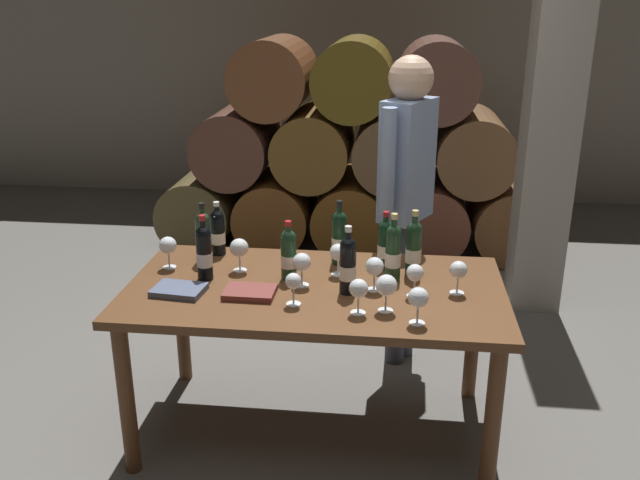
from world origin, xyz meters
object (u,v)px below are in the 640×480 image
wine_bottle_8 (218,231)px  wine_bottle_1 (203,236)px  wine_glass_3 (415,274)px  wine_glass_5 (168,246)px  wine_bottle_5 (348,265)px  wine_glass_7 (458,271)px  wine_bottle_0 (393,252)px  wine_bottle_7 (414,248)px  leather_ledger (179,290)px  sommelier_presenting (406,184)px  wine_glass_8 (239,248)px  wine_glass_6 (418,299)px  wine_glass_0 (302,263)px  dining_table (315,305)px  wine_bottle_4 (289,254)px  wine_glass_1 (359,289)px  wine_bottle_2 (204,252)px  wine_glass_10 (338,253)px  tasting_notebook (250,292)px  wine_bottle_3 (385,244)px  wine_glass_2 (293,283)px  wine_bottle_6 (339,237)px  wine_glass_4 (375,267)px  wine_glass_9 (386,286)px

wine_bottle_8 → wine_bottle_1: bearing=-112.1°
wine_glass_3 → wine_glass_5: 1.18m
wine_bottle_5 → wine_glass_7: size_ratio=2.04×
wine_bottle_0 → wine_glass_7: (0.28, -0.12, -0.03)m
wine_bottle_7 → leather_ledger: size_ratio=1.45×
wine_glass_3 → sommelier_presenting: sommelier_presenting is taller
wine_glass_8 → wine_bottle_8: bearing=127.0°
wine_bottle_7 → wine_glass_6: (0.01, -0.50, -0.03)m
wine_bottle_7 → wine_glass_0: 0.53m
wine_glass_3 → sommelier_presenting: 0.83m
dining_table → wine_bottle_8: wine_bottle_8 is taller
wine_bottle_4 → wine_glass_1: wine_bottle_4 is taller
dining_table → wine_glass_1: 0.38m
wine_bottle_2 → wine_glass_8: size_ratio=1.91×
wine_bottle_1 → wine_glass_10: (0.67, -0.10, -0.02)m
tasting_notebook → wine_bottle_3: bearing=33.9°
wine_bottle_2 → wine_glass_5: 0.24m
wine_bottle_8 → wine_glass_1: size_ratio=1.80×
wine_bottle_0 → wine_glass_8: bearing=178.1°
wine_glass_2 → wine_glass_5: (-0.65, 0.34, 0.01)m
dining_table → wine_bottle_1: (-0.58, 0.24, 0.22)m
wine_glass_2 → wine_glass_3: wine_glass_3 is taller
wine_bottle_3 → wine_bottle_6: (-0.22, 0.04, 0.01)m
wine_glass_3 → tasting_notebook: 0.72m
wine_bottle_5 → wine_glass_4: size_ratio=1.98×
wine_bottle_6 → wine_glass_6: 0.71m
wine_glass_0 → wine_bottle_5: bearing=-13.4°
wine_glass_4 → wine_glass_10: size_ratio=1.01×
wine_glass_4 → wine_bottle_3: bearing=81.3°
wine_glass_10 → wine_glass_8: bearing=-179.8°
wine_bottle_5 → wine_glass_2: (-0.22, -0.15, -0.03)m
dining_table → wine_bottle_1: 0.66m
wine_glass_7 → wine_glass_8: (-1.01, 0.15, 0.01)m
wine_bottle_8 → sommelier_presenting: 1.03m
wine_bottle_5 → wine_glass_5: (-0.87, 0.19, -0.02)m
wine_glass_9 → leather_ledger: bearing=174.9°
wine_glass_0 → sommelier_presenting: bearing=58.5°
wine_bottle_5 → sommelier_presenting: (0.25, 0.80, 0.15)m
wine_glass_7 → wine_glass_5: bearing=173.7°
wine_glass_3 → wine_glass_1: bearing=-140.3°
wine_glass_10 → wine_glass_2: bearing=-114.9°
wine_bottle_1 → wine_bottle_4: bearing=-20.9°
wine_glass_2 → wine_glass_9: (0.39, -0.02, 0.01)m
wine_glass_6 → wine_bottle_0: bearing=103.5°
wine_glass_3 → wine_glass_7: bearing=15.8°
wine_bottle_1 → wine_bottle_3: wine_bottle_1 is taller
wine_glass_6 → leather_ledger: (-1.04, 0.18, -0.10)m
wine_glass_7 → wine_glass_8: 1.02m
wine_bottle_2 → wine_bottle_7: bearing=9.0°
wine_glass_2 → wine_bottle_7: bearing=36.9°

